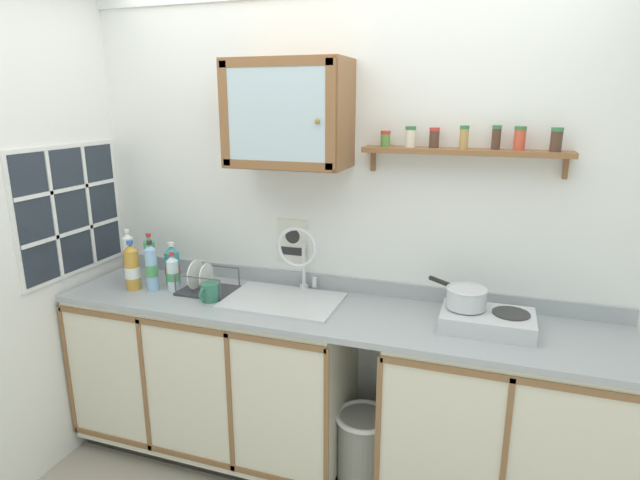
% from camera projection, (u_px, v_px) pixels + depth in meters
% --- Properties ---
extents(back_wall, '(3.43, 0.07, 2.48)m').
position_uv_depth(back_wall, '(345.00, 232.00, 2.76)').
color(back_wall, white).
rests_on(back_wall, ground).
extents(lower_cabinet_run, '(1.51, 0.57, 0.90)m').
position_uv_depth(lower_cabinet_run, '(215.00, 375.00, 2.90)').
color(lower_cabinet_run, black).
rests_on(lower_cabinet_run, ground).
extents(lower_cabinet_run_right, '(1.09, 0.57, 0.90)m').
position_uv_depth(lower_cabinet_run_right, '(504.00, 428.00, 2.42)').
color(lower_cabinet_run_right, black).
rests_on(lower_cabinet_run_right, ground).
extents(countertop, '(2.79, 0.59, 0.03)m').
position_uv_depth(countertop, '(327.00, 312.00, 2.57)').
color(countertop, '#9EA3A8').
rests_on(countertop, lower_cabinet_run).
extents(backsplash, '(2.79, 0.02, 0.08)m').
position_uv_depth(backsplash, '(342.00, 284.00, 2.80)').
color(backsplash, '#9EA3A8').
rests_on(backsplash, countertop).
extents(sink, '(0.58, 0.43, 0.51)m').
position_uv_depth(sink, '(285.00, 302.00, 2.68)').
color(sink, silver).
rests_on(sink, countertop).
extents(hot_plate_stove, '(0.41, 0.27, 0.08)m').
position_uv_depth(hot_plate_stove, '(487.00, 320.00, 2.34)').
color(hot_plate_stove, silver).
rests_on(hot_plate_stove, countertop).
extents(saucepan, '(0.28, 0.24, 0.09)m').
position_uv_depth(saucepan, '(466.00, 297.00, 2.36)').
color(saucepan, silver).
rests_on(saucepan, hot_plate_stove).
extents(bottle_detergent_teal_0, '(0.08, 0.08, 0.24)m').
position_uv_depth(bottle_detergent_teal_0, '(172.00, 266.00, 2.90)').
color(bottle_detergent_teal_0, teal).
rests_on(bottle_detergent_teal_0, countertop).
extents(bottle_opaque_white_1, '(0.06, 0.06, 0.30)m').
position_uv_depth(bottle_opaque_white_1, '(129.00, 258.00, 2.92)').
color(bottle_opaque_white_1, white).
rests_on(bottle_opaque_white_1, countertop).
extents(bottle_soda_green_2, '(0.06, 0.06, 0.27)m').
position_uv_depth(bottle_soda_green_2, '(150.00, 258.00, 2.97)').
color(bottle_soda_green_2, '#4CB266').
rests_on(bottle_soda_green_2, countertop).
extents(bottle_water_blue_3, '(0.07, 0.07, 0.28)m').
position_uv_depth(bottle_water_blue_3, '(151.00, 268.00, 2.80)').
color(bottle_water_blue_3, '#8CB7E0').
rests_on(bottle_water_blue_3, countertop).
extents(bottle_juice_amber_4, '(0.08, 0.08, 0.27)m').
position_uv_depth(bottle_juice_amber_4, '(132.00, 268.00, 2.81)').
color(bottle_juice_amber_4, gold).
rests_on(bottle_juice_amber_4, countertop).
extents(bottle_water_clear_5, '(0.07, 0.07, 0.21)m').
position_uv_depth(bottle_water_clear_5, '(173.00, 273.00, 2.80)').
color(bottle_water_clear_5, silver).
rests_on(bottle_water_clear_5, countertop).
extents(dish_rack, '(0.29, 0.22, 0.17)m').
position_uv_depth(dish_rack, '(206.00, 285.00, 2.80)').
color(dish_rack, '#333338').
rests_on(dish_rack, countertop).
extents(mug, '(0.10, 0.13, 0.09)m').
position_uv_depth(mug, '(210.00, 292.00, 2.66)').
color(mug, '#337259').
rests_on(mug, countertop).
extents(wall_cabinet, '(0.59, 0.34, 0.51)m').
position_uv_depth(wall_cabinet, '(288.00, 114.00, 2.52)').
color(wall_cabinet, brown).
extents(spice_shelf, '(0.93, 0.14, 0.23)m').
position_uv_depth(spice_shelf, '(466.00, 148.00, 2.37)').
color(spice_shelf, brown).
extents(warning_sign, '(0.18, 0.01, 0.24)m').
position_uv_depth(warning_sign, '(293.00, 242.00, 2.84)').
color(warning_sign, silver).
extents(window, '(0.03, 0.73, 0.70)m').
position_uv_depth(window, '(70.00, 210.00, 2.80)').
color(window, '#262D38').
extents(trash_bin, '(0.29, 0.29, 0.43)m').
position_uv_depth(trash_bin, '(363.00, 450.00, 2.63)').
color(trash_bin, gray).
rests_on(trash_bin, ground).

